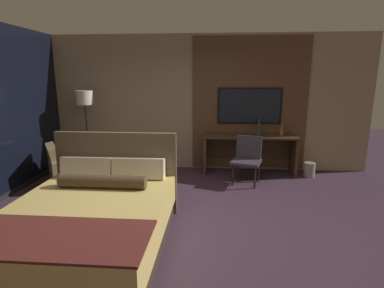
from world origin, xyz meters
TOP-DOWN VIEW (x-y plane):
  - ground_plane at (0.00, 0.00)m, footprint 16.00×16.00m
  - wall_back_tv_panel at (0.15, 2.59)m, footprint 7.20×0.09m
  - bed at (-0.97, -0.67)m, footprint 1.74×2.18m
  - desk at (1.13, 2.29)m, footprint 1.85×0.56m
  - tv at (1.13, 2.52)m, footprint 1.30×0.04m
  - desk_chair at (1.05, 1.72)m, footprint 0.62×0.62m
  - armchair_by_window at (-2.18, 1.42)m, footprint 1.21×1.22m
  - floor_lamp at (-2.20, 2.16)m, footprint 0.34×0.34m
  - vase_tall at (1.32, 2.34)m, footprint 0.12×0.12m
  - vase_short at (1.78, 2.36)m, footprint 0.08×0.08m
  - book at (1.10, 2.22)m, footprint 0.24×0.18m
  - waste_bin at (2.33, 2.15)m, footprint 0.22×0.22m

SIDE VIEW (x-z plane):
  - ground_plane at x=0.00m, z-range 0.00..0.00m
  - waste_bin at x=2.33m, z-range 0.00..0.28m
  - armchair_by_window at x=-2.18m, z-range -0.13..0.64m
  - bed at x=-0.97m, z-range -0.26..0.93m
  - desk_chair at x=1.05m, z-range 0.08..0.95m
  - desk at x=1.13m, z-range 0.14..0.94m
  - book at x=1.10m, z-range 0.80..0.83m
  - vase_short at x=1.78m, z-range 0.80..1.09m
  - vase_tall at x=1.32m, z-range 0.80..1.18m
  - tv at x=1.13m, z-range 1.00..1.73m
  - wall_back_tv_panel at x=0.15m, z-range 0.00..2.80m
  - floor_lamp at x=-2.20m, z-range 0.57..2.25m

